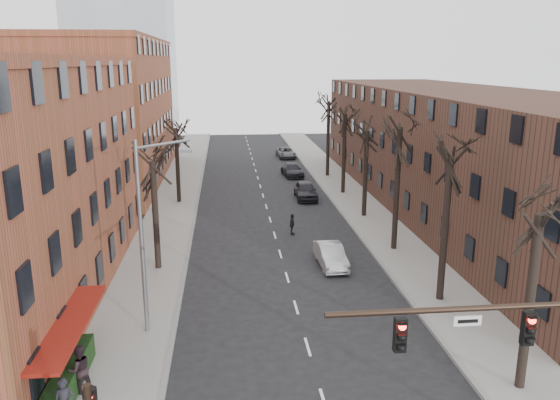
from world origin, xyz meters
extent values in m
cube|color=gray|center=(-8.00, 35.00, 0.07)|extent=(4.00, 90.00, 0.15)
cube|color=gray|center=(8.00, 35.00, 0.07)|extent=(4.00, 90.00, 0.15)
cube|color=brown|center=(-16.00, 44.00, 7.00)|extent=(12.00, 28.00, 14.00)
cube|color=#452820|center=(16.00, 30.00, 5.00)|extent=(12.00, 50.00, 10.00)
cube|color=maroon|center=(-9.40, 6.00, 0.00)|extent=(1.20, 7.00, 0.15)
cube|color=#1A3512|center=(-9.50, 5.00, 0.65)|extent=(0.80, 6.00, 1.00)
cylinder|color=black|center=(3.00, -1.00, 6.00)|extent=(8.00, 0.16, 0.16)
cube|color=black|center=(4.50, -1.00, 5.35)|extent=(0.32, 0.22, 0.95)
cube|color=black|center=(1.00, -1.00, 5.35)|extent=(0.32, 0.22, 0.95)
cube|color=silver|center=(2.80, -1.00, 5.65)|extent=(0.75, 0.04, 0.28)
cylinder|color=slate|center=(-7.20, 10.00, 4.50)|extent=(0.20, 0.20, 9.00)
cylinder|color=slate|center=(-6.10, 10.00, 8.80)|extent=(2.39, 0.12, 0.46)
cube|color=slate|center=(-5.10, 10.00, 8.50)|extent=(0.50, 0.22, 0.14)
imported|color=#A2A5A9|center=(2.87, 17.58, 0.68)|extent=(1.59, 4.19, 1.36)
imported|color=black|center=(3.80, 34.47, 0.79)|extent=(1.94, 4.66, 1.58)
imported|color=black|center=(3.80, 44.61, 0.68)|extent=(2.34, 4.87, 1.37)
imported|color=#525459|center=(4.43, 56.37, 0.65)|extent=(2.40, 4.81, 1.31)
imported|color=black|center=(-9.03, 5.33, 1.10)|extent=(1.15, 1.07, 1.89)
imported|color=black|center=(1.27, 24.01, 0.78)|extent=(0.53, 0.96, 1.56)
camera|label=1|loc=(-3.40, -13.47, 12.25)|focal=35.00mm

